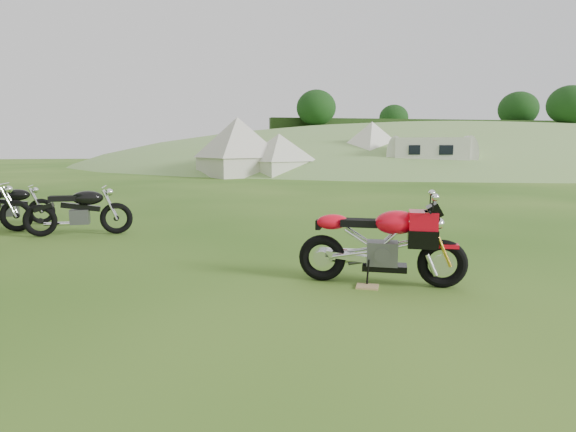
{
  "coord_description": "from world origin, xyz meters",
  "views": [
    {
      "loc": [
        -1.36,
        -6.13,
        1.63
      ],
      "look_at": [
        -0.08,
        0.4,
        0.66
      ],
      "focal_mm": 30.0,
      "sensor_mm": 36.0,
      "label": 1
    }
  ],
  "objects": [
    {
      "name": "hedgerow",
      "position": [
        24.0,
        40.0,
        0.0
      ],
      "size": [
        36.0,
        1.2,
        8.6
      ],
      "primitive_type": null,
      "color": "black",
      "rests_on": "ground"
    },
    {
      "name": "sport_motorcycle",
      "position": [
        0.79,
        -0.89,
        0.56
      ],
      "size": [
        1.9,
        1.17,
        1.12
      ],
      "primitive_type": null,
      "rotation": [
        0.0,
        0.0,
        -0.41
      ],
      "color": "red",
      "rests_on": "ground"
    },
    {
      "name": "tent_mid",
      "position": [
        3.15,
        19.25,
        1.2
      ],
      "size": [
        3.67,
        3.67,
        2.4
      ],
      "primitive_type": null,
      "rotation": [
        0.0,
        0.0,
        0.43
      ],
      "color": "beige",
      "rests_on": "ground"
    },
    {
      "name": "ground",
      "position": [
        0.0,
        0.0,
        0.0
      ],
      "size": [
        120.0,
        120.0,
        0.0
      ],
      "primitive_type": "plane",
      "color": "#215111",
      "rests_on": "ground"
    },
    {
      "name": "caravan",
      "position": [
        10.79,
        17.12,
        1.05
      ],
      "size": [
        4.91,
        3.68,
        2.1
      ],
      "primitive_type": null,
      "rotation": [
        0.0,
        0.0,
        -0.43
      ],
      "color": "silver",
      "rests_on": "ground"
    },
    {
      "name": "plywood_board",
      "position": [
        0.59,
        -1.01,
        0.01
      ],
      "size": [
        0.32,
        0.29,
        0.02
      ],
      "primitive_type": "cube",
      "rotation": [
        0.0,
        0.0,
        -0.43
      ],
      "color": "tan",
      "rests_on": "ground"
    },
    {
      "name": "vintage_moto_d",
      "position": [
        -5.1,
        4.62,
        0.44
      ],
      "size": [
        1.69,
        0.57,
        0.87
      ],
      "primitive_type": null,
      "rotation": [
        0.0,
        0.0,
        0.12
      ],
      "color": "black",
      "rests_on": "ground"
    },
    {
      "name": "tent_right",
      "position": [
        8.87,
        20.62,
        1.43
      ],
      "size": [
        4.27,
        4.27,
        2.86
      ],
      "primitive_type": null,
      "rotation": [
        0.0,
        0.0,
        0.37
      ],
      "color": "silver",
      "rests_on": "ground"
    },
    {
      "name": "vintage_moto_c",
      "position": [
        -3.44,
        3.13,
        0.48
      ],
      "size": [
        1.83,
        0.48,
        0.96
      ],
      "primitive_type": null,
      "rotation": [
        0.0,
        0.0,
        0.03
      ],
      "color": "black",
      "rests_on": "ground"
    },
    {
      "name": "hillside",
      "position": [
        24.0,
        40.0,
        0.0
      ],
      "size": [
        80.0,
        64.0,
        8.0
      ],
      "primitive_type": "ellipsoid",
      "color": "#79A152",
      "rests_on": "ground"
    },
    {
      "name": "tent_left",
      "position": [
        1.02,
        19.86,
        1.47
      ],
      "size": [
        4.43,
        4.43,
        2.93
      ],
      "primitive_type": null,
      "rotation": [
        0.0,
        0.0,
        0.4
      ],
      "color": "beige",
      "rests_on": "ground"
    }
  ]
}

